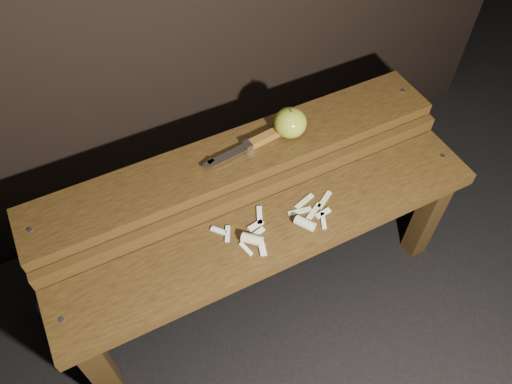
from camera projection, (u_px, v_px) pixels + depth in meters
name	position (u px, v px, depth m)	size (l,w,h in m)	color
ground	(264.00, 287.00, 1.67)	(60.00, 60.00, 0.00)	black
bench_front_tier	(276.00, 245.00, 1.35)	(1.20, 0.20, 0.42)	black
bench_rear_tier	(239.00, 174.00, 1.43)	(1.20, 0.21, 0.50)	black
apple	(290.00, 123.00, 1.38)	(0.09, 0.09, 0.09)	olive
knife	(256.00, 142.00, 1.38)	(0.25, 0.05, 0.02)	brown
apple_scraps	(279.00, 228.00, 1.30)	(0.35, 0.15, 0.03)	beige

